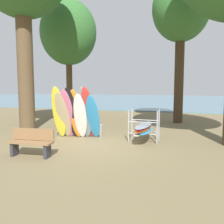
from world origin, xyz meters
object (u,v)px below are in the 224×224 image
object	(u,v)px
board_storage_rack	(144,128)
park_bench	(31,142)
tree_mid_behind	(68,33)
tree_far_left_back	(181,11)
leaning_board_pile	(76,114)

from	to	relation	value
board_storage_rack	park_bench	bearing A→B (deg)	-133.57
tree_mid_behind	board_storage_rack	bearing A→B (deg)	-43.39
tree_far_left_back	leaning_board_pile	size ratio (longest dim) A/B	3.91
tree_far_left_back	park_bench	world-z (taller)	tree_far_left_back
tree_far_left_back	park_bench	bearing A→B (deg)	-115.03
tree_mid_behind	leaning_board_pile	size ratio (longest dim) A/B	3.70
tree_far_left_back	park_bench	distance (m)	11.25
board_storage_rack	park_bench	size ratio (longest dim) A/B	1.49
leaning_board_pile	park_bench	size ratio (longest dim) A/B	1.52
leaning_board_pile	park_bench	bearing A→B (deg)	-94.57
tree_mid_behind	park_bench	world-z (taller)	tree_mid_behind
board_storage_rack	leaning_board_pile	bearing A→B (deg)	-171.24
leaning_board_pile	board_storage_rack	size ratio (longest dim) A/B	1.02
leaning_board_pile	tree_far_left_back	bearing A→B (deg)	57.35
tree_mid_behind	park_bench	xyz separation A→B (m)	(3.36, -9.06, -5.32)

